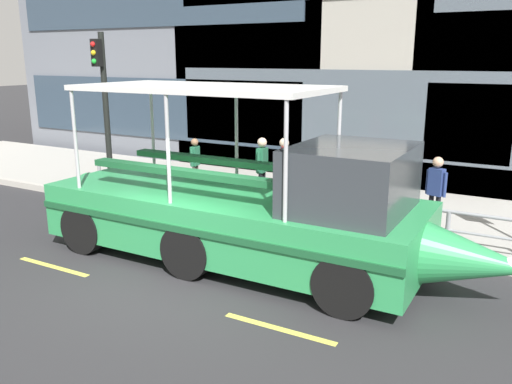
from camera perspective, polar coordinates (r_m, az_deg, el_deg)
The scene contains 11 objects.
ground_plane at distance 9.67m, azimuth -8.44°, elevation -9.26°, with size 120.00×120.00×0.00m, color #2B2B2D.
sidewalk at distance 14.21m, azimuth 5.39°, elevation -0.99°, with size 32.00×4.80×0.18m, color #A8A59E.
curb_edge at distance 12.07m, azimuth 0.56°, elevation -3.75°, with size 32.00×0.18×0.18m, color #B2ADA3.
lane_centreline at distance 9.16m, azimuth -11.27°, elevation -10.78°, with size 25.80×0.12×0.01m.
curb_guardrail at distance 12.14m, azimuth 1.74°, elevation -0.60°, with size 11.03×0.09×0.79m.
traffic_light_pole at distance 15.31m, azimuth -16.24°, elevation 9.93°, with size 0.24×0.46×4.34m.
duck_tour_boat at distance 9.89m, azimuth -0.15°, elevation -2.03°, with size 9.22×2.68×3.35m.
pedestrian_near_bow at distance 11.78m, azimuth 18.96°, elevation 0.49°, with size 0.45×0.27×1.65m.
pedestrian_mid_left at distance 13.07m, azimuth 3.05°, elevation 2.86°, with size 0.28×0.49×1.75m.
pedestrian_mid_right at distance 13.23m, azimuth 0.66°, elevation 2.98°, with size 0.24×0.50×1.74m.
pedestrian_near_stern at distance 14.73m, azimuth -6.63°, elevation 3.51°, with size 0.21×0.43×1.50m.
Camera 1 is at (5.50, -6.95, 3.87)m, focal length 36.81 mm.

